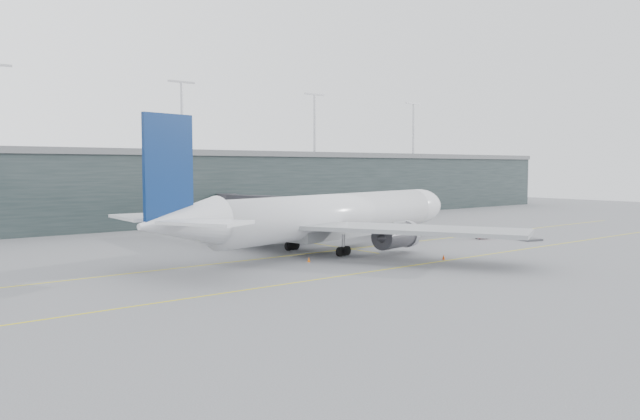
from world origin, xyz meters
TOP-DOWN VIEW (x-y plane):
  - ground at (0.00, 0.00)m, footprint 320.00×320.00m
  - taxiline_a at (0.00, -4.00)m, footprint 160.00×0.25m
  - taxiline_b at (0.00, -20.00)m, footprint 160.00×0.25m
  - taxiline_lead_main at (5.00, 20.00)m, footprint 0.25×60.00m
  - terminal at (-0.00, 58.00)m, footprint 240.00×36.00m
  - main_aircraft at (2.11, -3.43)m, footprint 61.67×57.09m
  - jet_bridge at (16.51, 22.30)m, footprint 14.15×44.57m
  - gse_cart at (29.94, -8.49)m, footprint 2.25×1.78m
  - baggage_dolly at (34.19, -14.74)m, footprint 3.55×3.11m
  - uld_a at (-3.51, 9.30)m, footprint 2.01×1.62m
  - uld_b at (-2.49, 12.17)m, footprint 2.73×2.50m
  - uld_c at (-1.46, 9.42)m, footprint 2.07×1.70m
  - cone_nose at (34.32, -4.61)m, footprint 0.44×0.44m
  - cone_wing_stbd at (7.45, -19.21)m, footprint 0.40×0.40m
  - cone_wing_port at (6.75, 10.09)m, footprint 0.46×0.46m
  - cone_tail at (-7.17, -9.99)m, footprint 0.40×0.40m

SIDE VIEW (x-z plane):
  - ground at x=0.00m, z-range 0.00..0.00m
  - taxiline_a at x=0.00m, z-range 0.00..0.02m
  - taxiline_b at x=0.00m, z-range 0.00..0.02m
  - taxiline_lead_main at x=5.00m, z-range 0.00..0.02m
  - baggage_dolly at x=34.19m, z-range 0.03..0.34m
  - cone_wing_stbd at x=7.45m, z-range 0.00..0.63m
  - cone_tail at x=-7.17m, z-range 0.00..0.63m
  - cone_nose at x=34.32m, z-range 0.00..0.69m
  - cone_wing_port at x=6.75m, z-range 0.00..0.72m
  - gse_cart at x=29.94m, z-range 0.08..1.42m
  - uld_c at x=-1.46m, z-range 0.05..1.84m
  - uld_a at x=-3.51m, z-range 0.05..1.84m
  - uld_b at x=-2.49m, z-range 0.05..2.06m
  - jet_bridge at x=16.51m, z-range 1.58..7.94m
  - main_aircraft at x=2.11m, z-range -3.82..13.58m
  - terminal at x=0.00m, z-range -6.88..22.12m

